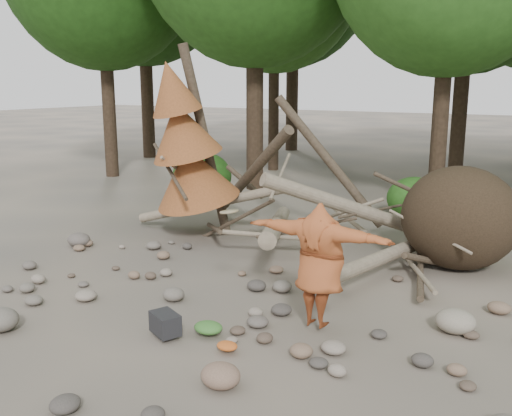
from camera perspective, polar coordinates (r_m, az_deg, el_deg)
The scene contains 13 objects.
ground at distance 8.84m, azimuth -3.77°, elevation -10.90°, with size 120.00×120.00×0.00m, color #514C44.
deadfall_pile at distance 11.50m, azimuth 16.79°, elevation -0.87°, with size 8.55×5.24×3.30m.
dead_conifer at distance 12.75m, azimuth -6.97°, elevation 6.14°, with size 2.06×2.16×4.35m.
bush_left at distance 17.39m, azimuth -5.43°, elevation 3.24°, with size 1.80×1.80×1.44m, color #214E15.
bush_mid at distance 15.26m, azimuth 15.54°, elevation 0.91°, with size 1.40×1.40×1.12m, color #2C631C.
frisbee_thrower at distance 8.13m, azimuth 6.36°, elevation -5.67°, with size 2.69×0.72×1.81m.
backpack at distance 8.24m, azimuth -9.05°, elevation -11.70°, with size 0.45×0.30×0.30m, color black.
cloth_green at distance 8.23m, azimuth -4.79°, elevation -12.14°, with size 0.42×0.35×0.16m, color #396E2C.
cloth_orange at distance 7.76m, azimuth -2.91°, elevation -13.94°, with size 0.29×0.24×0.11m, color #B8551F.
boulder_front_left at distance 9.12m, azimuth -24.23°, elevation -10.14°, with size 0.56×0.50×0.33m, color #6B6459.
boulder_front_right at distance 6.96m, azimuth -3.56°, elevation -16.38°, with size 0.48×0.44×0.29m, color #826451.
boulder_mid_right at distance 8.75m, azimuth 19.32°, elevation -10.63°, with size 0.57×0.52×0.34m, color gray.
boulder_mid_left at distance 12.98m, azimuth -17.29°, elevation -3.05°, with size 0.51×0.46×0.31m, color #605851.
Camera 1 is at (4.61, -6.68, 3.51)m, focal length 40.00 mm.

